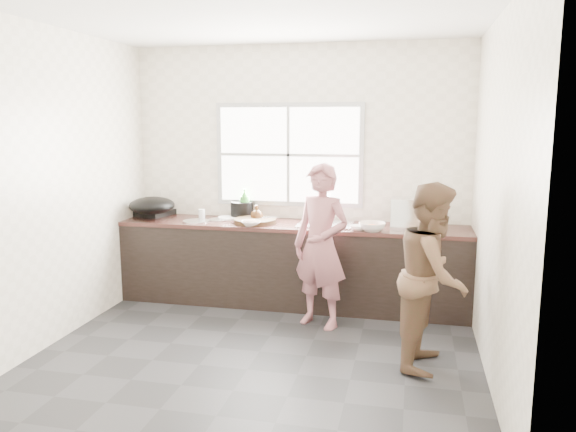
% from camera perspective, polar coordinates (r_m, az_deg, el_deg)
% --- Properties ---
extents(floor, '(3.60, 3.20, 0.01)m').
position_cam_1_polar(floor, '(4.85, -2.91, -13.64)').
color(floor, '#262629').
rests_on(floor, ground).
extents(ceiling, '(3.60, 3.20, 0.01)m').
position_cam_1_polar(ceiling, '(4.52, -3.22, 19.75)').
color(ceiling, silver).
rests_on(ceiling, wall_back).
extents(wall_back, '(3.60, 0.01, 2.70)m').
position_cam_1_polar(wall_back, '(6.04, 1.05, 4.33)').
color(wall_back, silver).
rests_on(wall_back, ground).
extents(wall_left, '(0.01, 3.20, 2.70)m').
position_cam_1_polar(wall_left, '(5.27, -22.35, 2.82)').
color(wall_left, beige).
rests_on(wall_left, ground).
extents(wall_right, '(0.01, 3.20, 2.70)m').
position_cam_1_polar(wall_right, '(4.37, 20.42, 1.65)').
color(wall_right, beige).
rests_on(wall_right, ground).
extents(wall_front, '(3.60, 0.01, 2.70)m').
position_cam_1_polar(wall_front, '(2.99, -11.35, -1.37)').
color(wall_front, beige).
rests_on(wall_front, ground).
extents(cabinet, '(3.60, 0.62, 0.82)m').
position_cam_1_polar(cabinet, '(5.90, 0.41, -5.07)').
color(cabinet, black).
rests_on(cabinet, floor).
extents(countertop, '(3.60, 0.64, 0.04)m').
position_cam_1_polar(countertop, '(5.81, 0.41, -0.97)').
color(countertop, '#331915').
rests_on(countertop, cabinet).
extents(sink, '(0.55, 0.45, 0.02)m').
position_cam_1_polar(sink, '(5.74, 3.83, -0.86)').
color(sink, silver).
rests_on(sink, countertop).
extents(faucet, '(0.02, 0.02, 0.30)m').
position_cam_1_polar(faucet, '(5.91, 4.14, 0.87)').
color(faucet, silver).
rests_on(faucet, countertop).
extents(window_frame, '(1.60, 0.05, 1.10)m').
position_cam_1_polar(window_frame, '(6.03, 0.09, 6.23)').
color(window_frame, '#9EA0A5').
rests_on(window_frame, wall_back).
extents(window_glazing, '(1.50, 0.01, 1.00)m').
position_cam_1_polar(window_glazing, '(6.01, 0.04, 6.22)').
color(window_glazing, white).
rests_on(window_glazing, window_frame).
extents(woman, '(0.61, 0.52, 1.43)m').
position_cam_1_polar(woman, '(5.22, 3.37, -3.60)').
color(woman, '#A7646A').
rests_on(woman, floor).
extents(person_side, '(0.67, 0.80, 1.45)m').
position_cam_1_polar(person_side, '(4.51, 14.53, -5.89)').
color(person_side, brown).
rests_on(person_side, floor).
extents(cutting_board, '(0.49, 0.49, 0.04)m').
position_cam_1_polar(cutting_board, '(5.85, -3.38, -0.49)').
color(cutting_board, '#2F2112').
rests_on(cutting_board, countertop).
extents(cleaver, '(0.24, 0.19, 0.01)m').
position_cam_1_polar(cleaver, '(5.92, -2.19, -0.14)').
color(cleaver, silver).
rests_on(cleaver, cutting_board).
extents(bowl_mince, '(0.25, 0.25, 0.05)m').
position_cam_1_polar(bowl_mince, '(5.69, -3.79, -0.75)').
color(bowl_mince, white).
rests_on(bowl_mince, countertop).
extents(bowl_crabs, '(0.23, 0.23, 0.07)m').
position_cam_1_polar(bowl_crabs, '(5.48, 8.53, -1.16)').
color(bowl_crabs, silver).
rests_on(bowl_crabs, countertop).
extents(bowl_held, '(0.20, 0.20, 0.06)m').
position_cam_1_polar(bowl_held, '(5.49, 7.14, -1.13)').
color(bowl_held, white).
rests_on(bowl_held, countertop).
extents(black_pot, '(0.26, 0.26, 0.18)m').
position_cam_1_polar(black_pot, '(6.16, -4.70, 0.64)').
color(black_pot, black).
rests_on(black_pot, countertop).
extents(plate_food, '(0.25, 0.25, 0.02)m').
position_cam_1_polar(plate_food, '(6.13, -5.99, -0.17)').
color(plate_food, white).
rests_on(plate_food, countertop).
extents(bottle_green, '(0.15, 0.15, 0.33)m').
position_cam_1_polar(bottle_green, '(6.14, -4.43, 1.33)').
color(bottle_green, green).
rests_on(bottle_green, countertop).
extents(bottle_brown_tall, '(0.11, 0.12, 0.22)m').
position_cam_1_polar(bottle_brown_tall, '(6.15, -4.33, 0.81)').
color(bottle_brown_tall, '#4B2112').
rests_on(bottle_brown_tall, countertop).
extents(bottle_brown_short, '(0.16, 0.16, 0.16)m').
position_cam_1_polar(bottle_brown_short, '(5.94, -3.20, 0.22)').
color(bottle_brown_short, '#412610').
rests_on(bottle_brown_short, countertop).
extents(glass_jar, '(0.08, 0.08, 0.10)m').
position_cam_1_polar(glass_jar, '(6.18, -8.76, 0.23)').
color(glass_jar, silver).
rests_on(glass_jar, countertop).
extents(burner, '(0.47, 0.47, 0.06)m').
position_cam_1_polar(burner, '(6.50, -13.61, 0.36)').
color(burner, black).
rests_on(burner, countertop).
extents(wok, '(0.53, 0.53, 0.18)m').
position_cam_1_polar(wok, '(6.20, -13.65, 1.04)').
color(wok, black).
rests_on(wok, burner).
extents(dish_rack, '(0.41, 0.29, 0.30)m').
position_cam_1_polar(dish_rack, '(5.65, 12.49, 0.26)').
color(dish_rack, silver).
rests_on(dish_rack, countertop).
extents(pot_lid_left, '(0.36, 0.36, 0.01)m').
position_cam_1_polar(pot_lid_left, '(5.98, -9.32, -0.52)').
color(pot_lid_left, silver).
rests_on(pot_lid_left, countertop).
extents(pot_lid_right, '(0.24, 0.24, 0.01)m').
position_cam_1_polar(pot_lid_right, '(6.05, -7.02, -0.37)').
color(pot_lid_right, silver).
rests_on(pot_lid_right, countertop).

